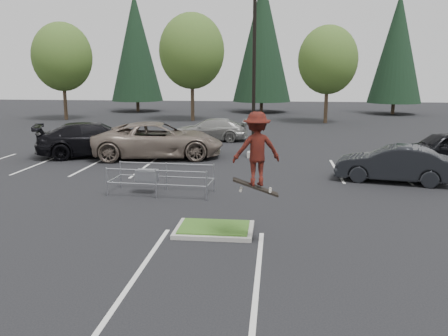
# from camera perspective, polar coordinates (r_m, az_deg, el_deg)

# --- Properties ---
(ground) EXTENTS (120.00, 120.00, 0.00)m
(ground) POSITION_cam_1_polar(r_m,az_deg,el_deg) (13.62, -1.18, -7.66)
(ground) COLOR black
(ground) RESTS_ON ground
(grass_median) EXTENTS (2.20, 1.60, 0.16)m
(grass_median) POSITION_cam_1_polar(r_m,az_deg,el_deg) (13.59, -1.18, -7.35)
(grass_median) COLOR #99968E
(grass_median) RESTS_ON ground
(stall_lines) EXTENTS (22.62, 17.60, 0.01)m
(stall_lines) POSITION_cam_1_polar(r_m,az_deg,el_deg) (19.54, -2.82, -1.70)
(stall_lines) COLOR silver
(stall_lines) RESTS_ON ground
(light_pole) EXTENTS (0.70, 0.60, 10.12)m
(light_pole) POSITION_cam_1_polar(r_m,az_deg,el_deg) (24.77, 3.63, 11.72)
(light_pole) COLOR #99968E
(light_pole) RESTS_ON ground
(decid_a) EXTENTS (5.44, 5.44, 8.91)m
(decid_a) POSITION_cam_1_polar(r_m,az_deg,el_deg) (47.11, -18.86, 12.30)
(decid_a) COLOR #38281C
(decid_a) RESTS_ON ground
(decid_b) EXTENTS (5.89, 5.89, 9.64)m
(decid_b) POSITION_cam_1_polar(r_m,az_deg,el_deg) (43.98, -3.89, 13.58)
(decid_b) COLOR #38281C
(decid_b) RESTS_ON ground
(decid_c) EXTENTS (5.12, 5.12, 8.38)m
(decid_c) POSITION_cam_1_polar(r_m,az_deg,el_deg) (42.80, 12.36, 12.34)
(decid_c) COLOR #38281C
(decid_c) RESTS_ON ground
(conif_a) EXTENTS (5.72, 5.72, 13.00)m
(conif_a) POSITION_cam_1_polar(r_m,az_deg,el_deg) (55.09, -10.57, 14.10)
(conif_a) COLOR #38281C
(conif_a) RESTS_ON ground
(conif_b) EXTENTS (6.38, 6.38, 14.50)m
(conif_b) POSITION_cam_1_polar(r_m,az_deg,el_deg) (53.38, 4.64, 15.15)
(conif_b) COLOR #38281C
(conif_b) RESTS_ON ground
(conif_c) EXTENTS (5.50, 5.50, 12.50)m
(conif_c) POSITION_cam_1_polar(r_m,az_deg,el_deg) (53.73, 20.12, 13.41)
(conif_c) COLOR #38281C
(conif_c) RESTS_ON ground
(cart_corral) EXTENTS (3.84, 1.58, 1.07)m
(cart_corral) POSITION_cam_1_polar(r_m,az_deg,el_deg) (17.81, -8.86, -0.94)
(cart_corral) COLOR #989AA0
(cart_corral) RESTS_ON ground
(skateboarder) EXTENTS (1.35, 1.01, 2.15)m
(skateboarder) POSITION_cam_1_polar(r_m,az_deg,el_deg) (11.91, 3.88, 2.24)
(skateboarder) COLOR black
(skateboarder) RESTS_ON ground
(car_l_tan) EXTENTS (7.23, 4.34, 1.88)m
(car_l_tan) POSITION_cam_1_polar(r_m,az_deg,el_deg) (25.14, -8.02, 3.35)
(car_l_tan) COLOR #78685B
(car_l_tan) RESTS_ON ground
(car_l_black) EXTENTS (6.74, 4.66, 1.81)m
(car_l_black) POSITION_cam_1_polar(r_m,az_deg,el_deg) (26.35, -15.36, 3.35)
(car_l_black) COLOR black
(car_l_black) RESTS_ON ground
(car_r_charc) EXTENTS (4.83, 2.57, 1.51)m
(car_r_charc) POSITION_cam_1_polar(r_m,az_deg,el_deg) (20.66, 19.66, 0.49)
(car_r_charc) COLOR black
(car_r_charc) RESTS_ON ground
(car_r_black) EXTENTS (4.93, 2.86, 1.58)m
(car_r_black) POSITION_cam_1_polar(r_m,az_deg,el_deg) (25.90, 24.97, 2.28)
(car_r_black) COLOR black
(car_r_black) RESTS_ON ground
(car_far_silver) EXTENTS (4.97, 2.04, 1.44)m
(car_far_silver) POSITION_cam_1_polar(r_m,az_deg,el_deg) (31.27, -1.67, 4.65)
(car_far_silver) COLOR #999994
(car_far_silver) RESTS_ON ground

